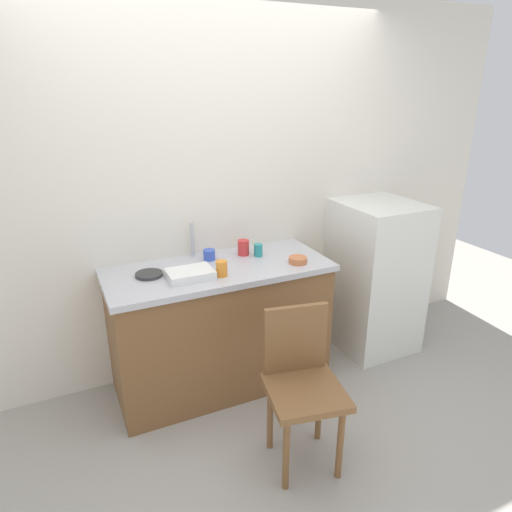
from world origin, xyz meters
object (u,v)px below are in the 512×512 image
(dish_tray, at_px, (190,274))
(cup_blue, at_px, (209,255))
(cup_red, at_px, (243,247))
(cup_teal, at_px, (258,250))
(refrigerator, at_px, (375,276))
(hotplate, at_px, (149,274))
(chair, at_px, (302,381))
(terracotta_bowl, at_px, (298,260))
(cup_orange, at_px, (222,269))

(dish_tray, xyz_separation_m, cup_blue, (0.21, 0.24, 0.01))
(cup_red, xyz_separation_m, cup_teal, (0.08, -0.07, -0.01))
(refrigerator, bearing_deg, cup_red, 172.44)
(hotplate, bearing_deg, cup_red, 8.39)
(chair, bearing_deg, terracotta_bowl, 73.52)
(dish_tray, bearing_deg, hotplate, 149.32)
(refrigerator, height_order, cup_teal, refrigerator)
(refrigerator, distance_m, terracotta_bowl, 0.88)
(terracotta_bowl, relative_size, cup_orange, 1.24)
(refrigerator, xyz_separation_m, cup_orange, (-1.34, -0.15, 0.35))
(dish_tray, distance_m, cup_orange, 0.20)
(cup_teal, bearing_deg, terracotta_bowl, -51.86)
(terracotta_bowl, bearing_deg, cup_blue, 149.20)
(refrigerator, height_order, dish_tray, refrigerator)
(refrigerator, xyz_separation_m, cup_blue, (-1.31, 0.15, 0.34))
(chair, bearing_deg, refrigerator, 46.57)
(cup_red, bearing_deg, refrigerator, -7.56)
(hotplate, bearing_deg, cup_blue, 14.14)
(hotplate, xyz_separation_m, cup_blue, (0.43, 0.11, 0.03))
(refrigerator, bearing_deg, hotplate, 178.67)
(terracotta_bowl, relative_size, cup_red, 1.15)
(refrigerator, distance_m, hotplate, 1.77)
(cup_orange, bearing_deg, hotplate, 155.23)
(cup_red, bearing_deg, terracotta_bowl, -48.32)
(cup_blue, bearing_deg, cup_orange, -94.49)
(chair, distance_m, cup_red, 1.07)
(cup_teal, bearing_deg, chair, -100.13)
(cup_blue, height_order, cup_orange, cup_orange)
(dish_tray, bearing_deg, cup_orange, -16.86)
(chair, bearing_deg, cup_teal, 90.58)
(terracotta_bowl, height_order, cup_blue, cup_blue)
(refrigerator, distance_m, cup_orange, 1.39)
(terracotta_bowl, xyz_separation_m, cup_orange, (-0.54, 0.01, 0.03))
(chair, relative_size, hotplate, 5.24)
(chair, height_order, cup_teal, cup_teal)
(cup_red, xyz_separation_m, cup_blue, (-0.25, 0.01, -0.02))
(hotplate, relative_size, cup_blue, 2.10)
(cup_blue, bearing_deg, cup_teal, -12.59)
(cup_teal, xyz_separation_m, cup_blue, (-0.33, 0.07, -0.01))
(cup_blue, bearing_deg, dish_tray, -130.91)
(hotplate, height_order, cup_teal, cup_teal)
(dish_tray, xyz_separation_m, hotplate, (-0.22, 0.13, -0.02))
(refrigerator, bearing_deg, cup_orange, -173.65)
(cup_red, distance_m, cup_teal, 0.11)
(terracotta_bowl, relative_size, cup_teal, 1.42)
(refrigerator, height_order, cup_orange, refrigerator)
(terracotta_bowl, relative_size, hotplate, 0.72)
(hotplate, distance_m, cup_red, 0.69)
(dish_tray, relative_size, terracotta_bowl, 2.29)
(refrigerator, relative_size, cup_blue, 14.56)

